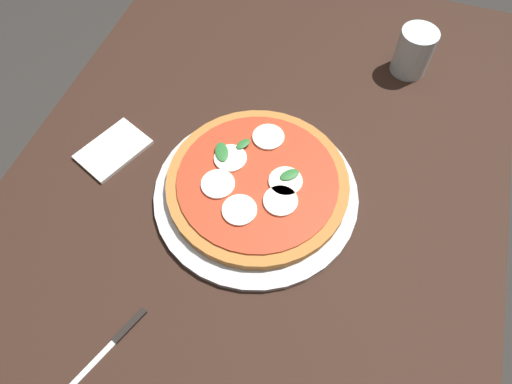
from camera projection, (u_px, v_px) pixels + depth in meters
name	position (u px, v px, depth m)	size (l,w,h in m)	color
ground_plane	(254.00, 304.00, 1.46)	(6.00, 6.00, 0.00)	#2D2B28
dining_table	(253.00, 212.00, 0.92)	(1.35, 0.92, 0.73)	black
serving_tray	(256.00, 193.00, 0.82)	(0.37, 0.37, 0.01)	silver
pizza	(257.00, 184.00, 0.81)	(0.33, 0.33, 0.03)	#B27033
napkin	(113.00, 150.00, 0.87)	(0.13, 0.09, 0.01)	white
knife	(116.00, 340.00, 0.69)	(0.16, 0.07, 0.01)	black
glass_cup	(414.00, 52.00, 0.95)	(0.08, 0.08, 0.10)	silver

